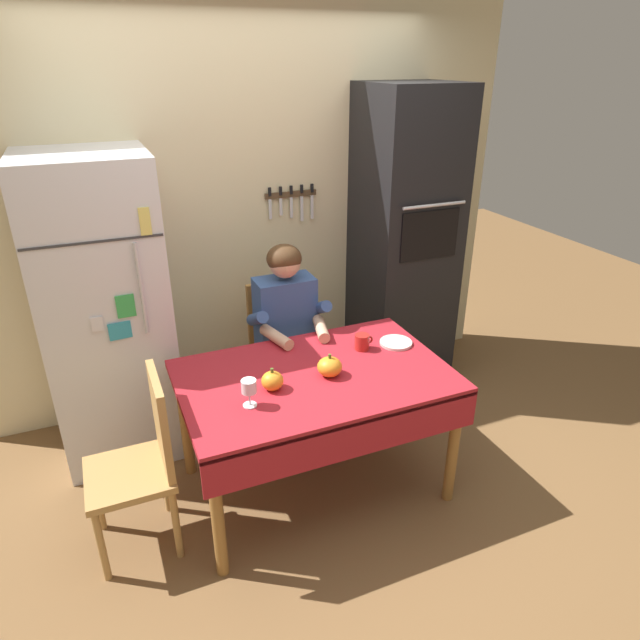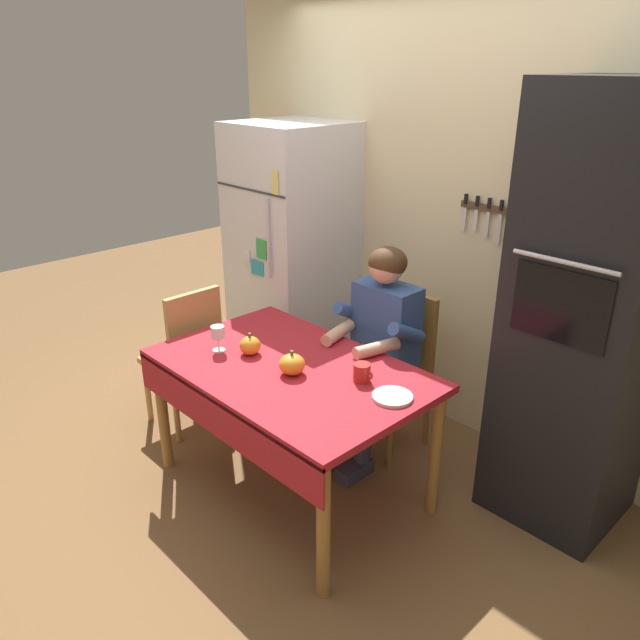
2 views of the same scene
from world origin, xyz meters
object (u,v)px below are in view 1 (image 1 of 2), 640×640
coffee_mug (362,342)px  serving_tray (396,343)px  wine_glass (249,388)px  seated_person (289,327)px  dining_table (316,389)px  pumpkin_large (330,367)px  chair_left_side (144,457)px  chair_behind_person (280,346)px  pumpkin_medium (272,381)px  refrigerator (106,312)px  wall_oven (404,244)px

coffee_mug → serving_tray: 0.21m
wine_glass → coffee_mug: bearing=21.9°
seated_person → dining_table: bearing=-96.8°
coffee_mug → pumpkin_large: 0.34m
dining_table → coffee_mug: (0.35, 0.17, 0.13)m
chair_left_side → wine_glass: (0.51, -0.11, 0.33)m
chair_behind_person → serving_tray: chair_behind_person is taller
coffee_mug → wine_glass: 0.81m
wine_glass → pumpkin_medium: (0.15, 0.10, -0.05)m
chair_left_side → serving_tray: bearing=6.6°
pumpkin_large → serving_tray: (0.49, 0.17, -0.04)m
wine_glass → pumpkin_medium: size_ratio=1.18×
pumpkin_medium → serving_tray: (0.81, 0.18, -0.04)m
dining_table → pumpkin_large: pumpkin_large is taller
wine_glass → serving_tray: 1.00m
chair_behind_person → chair_left_side: same height
chair_left_side → pumpkin_large: 1.01m
wine_glass → serving_tray: bearing=16.3°
chair_left_side → serving_tray: (1.46, 0.17, 0.24)m
chair_left_side → coffee_mug: chair_left_side is taller
refrigerator → pumpkin_medium: 1.16m
wall_oven → seated_person: (-0.98, -0.32, -0.31)m
refrigerator → serving_tray: (1.51, -0.74, -0.15)m
chair_behind_person → coffee_mug: bearing=-65.8°
chair_left_side → pumpkin_medium: 0.71m
wall_oven → pumpkin_medium: bearing=-143.6°
chair_behind_person → refrigerator: bearing=174.9°
wall_oven → coffee_mug: bearing=-132.8°
chair_behind_person → chair_left_side: size_ratio=1.00×
seated_person → chair_left_side: size_ratio=1.34×
wall_oven → serving_tray: 0.97m
refrigerator → chair_behind_person: refrigerator is taller
wine_glass → pumpkin_medium: bearing=33.4°
refrigerator → dining_table: bearing=-42.9°
pumpkin_medium → seated_person: bearing=63.3°
dining_table → pumpkin_large: size_ratio=10.84×
refrigerator → wine_glass: bearing=-61.3°
pumpkin_medium → chair_left_side: bearing=178.7°
chair_behind_person → serving_tray: (0.49, -0.64, 0.24)m
coffee_mug → pumpkin_medium: 0.63m
wine_glass → pumpkin_large: 0.48m
chair_left_side → pumpkin_medium: bearing=-1.3°
wall_oven → dining_table: bearing=-138.7°
chair_left_side → coffee_mug: size_ratio=8.46×
chair_left_side → pumpkin_large: (0.97, -0.00, 0.28)m
seated_person → coffee_mug: bearing=-57.2°
wine_glass → chair_left_side: bearing=167.7°
pumpkin_large → wall_oven: bearing=43.8°
seated_person → pumpkin_large: (-0.01, -0.63, 0.05)m
chair_behind_person → wine_glass: 1.09m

